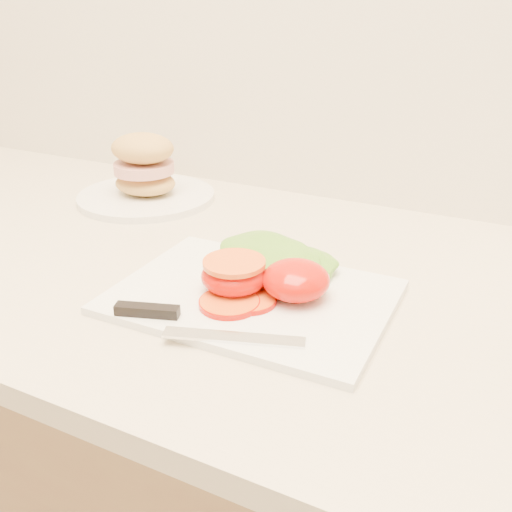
% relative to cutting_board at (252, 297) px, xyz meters
% --- Properties ---
extents(cutting_board, '(0.33, 0.24, 0.01)m').
position_rel_cutting_board_xyz_m(cutting_board, '(0.00, 0.00, 0.00)').
color(cutting_board, white).
rests_on(cutting_board, counter).
extents(tomato_half_dome, '(0.08, 0.08, 0.04)m').
position_rel_cutting_board_xyz_m(tomato_half_dome, '(0.05, 0.02, 0.03)').
color(tomato_half_dome, '#CC0000').
rests_on(tomato_half_dome, cutting_board).
extents(tomato_half_cut, '(0.08, 0.08, 0.04)m').
position_rel_cutting_board_xyz_m(tomato_half_cut, '(-0.02, -0.00, 0.03)').
color(tomato_half_cut, '#CC0000').
rests_on(tomato_half_cut, cutting_board).
extents(tomato_slice_0, '(0.07, 0.07, 0.01)m').
position_rel_cutting_board_xyz_m(tomato_slice_0, '(-0.01, -0.04, 0.01)').
color(tomato_slice_0, orange).
rests_on(tomato_slice_0, cutting_board).
extents(tomato_slice_1, '(0.06, 0.06, 0.01)m').
position_rel_cutting_board_xyz_m(tomato_slice_1, '(0.01, -0.02, 0.01)').
color(tomato_slice_1, orange).
rests_on(tomato_slice_1, cutting_board).
extents(lettuce_leaf_0, '(0.19, 0.16, 0.03)m').
position_rel_cutting_board_xyz_m(lettuce_leaf_0, '(-0.01, 0.07, 0.02)').
color(lettuce_leaf_0, '#6AB02E').
rests_on(lettuce_leaf_0, cutting_board).
extents(lettuce_leaf_1, '(0.13, 0.11, 0.02)m').
position_rel_cutting_board_xyz_m(lettuce_leaf_1, '(0.03, 0.07, 0.02)').
color(lettuce_leaf_1, '#6AB02E').
rests_on(lettuce_leaf_1, cutting_board).
extents(knife, '(0.22, 0.07, 0.01)m').
position_rel_cutting_board_xyz_m(knife, '(-0.04, -0.10, 0.01)').
color(knife, silver).
rests_on(knife, cutting_board).
extents(sandwich_plate, '(0.24, 0.24, 0.12)m').
position_rel_cutting_board_xyz_m(sandwich_plate, '(-0.34, 0.24, 0.04)').
color(sandwich_plate, white).
rests_on(sandwich_plate, counter).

